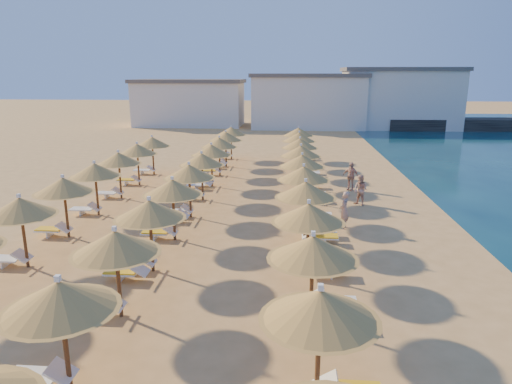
# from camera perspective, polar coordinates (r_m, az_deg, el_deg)

# --- Properties ---
(ground) EXTENTS (220.00, 220.00, 0.00)m
(ground) POSITION_cam_1_polar(r_m,az_deg,el_deg) (20.39, -0.31, -6.38)
(ground) COLOR tan
(ground) RESTS_ON ground
(jetty) EXTENTS (30.15, 5.38, 1.50)m
(jetty) POSITION_cam_1_polar(r_m,az_deg,el_deg) (69.25, 28.25, 7.45)
(jetty) COLOR black
(jetty) RESTS_ON ground
(hotel_blocks) EXTENTS (44.93, 10.17, 8.10)m
(hotel_blocks) POSITION_cam_1_polar(r_m,az_deg,el_deg) (64.98, 6.11, 11.34)
(hotel_blocks) COLOR silver
(hotel_blocks) RESTS_ON ground
(parasol_row_east) EXTENTS (2.69, 36.44, 2.94)m
(parasol_row_east) POSITION_cam_1_polar(r_m,az_deg,el_deg) (23.03, 5.96, 2.23)
(parasol_row_east) COLOR brown
(parasol_row_east) RESTS_ON ground
(parasol_row_west) EXTENTS (2.69, 36.44, 2.94)m
(parasol_row_west) POSITION_cam_1_polar(r_m,az_deg,el_deg) (23.58, -8.36, 2.44)
(parasol_row_west) COLOR brown
(parasol_row_west) RESTS_ON ground
(parasol_row_inland) EXTENTS (2.69, 22.94, 2.94)m
(parasol_row_inland) POSITION_cam_1_polar(r_m,az_deg,el_deg) (25.13, -19.50, 2.51)
(parasol_row_inland) COLOR brown
(parasol_row_inland) RESTS_ON ground
(loungers) EXTENTS (13.80, 35.30, 0.66)m
(loungers) POSITION_cam_1_polar(r_m,az_deg,el_deg) (23.78, -4.73, -2.47)
(loungers) COLOR white
(loungers) RESTS_ON ground
(beachgoer_c) EXTENTS (1.15, 0.95, 1.83)m
(beachgoer_c) POSITION_cam_1_polar(r_m,az_deg,el_deg) (29.89, 11.74, 1.95)
(beachgoer_c) COLOR tan
(beachgoer_c) RESTS_ON ground
(beachgoer_a) EXTENTS (0.59, 0.76, 1.84)m
(beachgoer_a) POSITION_cam_1_polar(r_m,az_deg,el_deg) (22.42, 10.97, -2.21)
(beachgoer_a) COLOR tan
(beachgoer_a) RESTS_ON ground
(beachgoer_b) EXTENTS (1.08, 1.06, 1.75)m
(beachgoer_b) POSITION_cam_1_polar(r_m,az_deg,el_deg) (26.55, 12.93, 0.22)
(beachgoer_b) COLOR tan
(beachgoer_b) RESTS_ON ground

